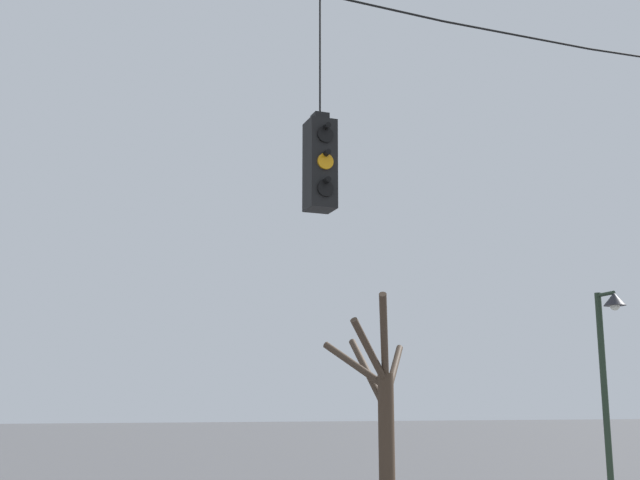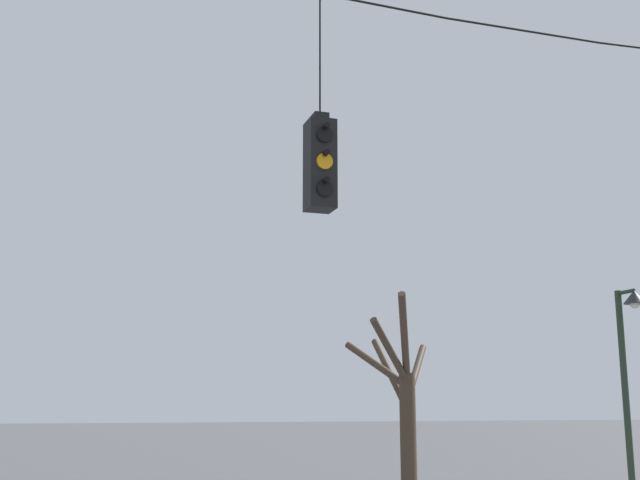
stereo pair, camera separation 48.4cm
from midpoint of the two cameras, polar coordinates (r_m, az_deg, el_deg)
name	(u,v)px [view 2 (the right image)]	position (r m, az deg, el deg)	size (l,w,h in m)	color
span_wire	(524,20)	(12.02, 15.50, 14.85)	(17.03, 0.03, 0.52)	black
traffic_light_over_intersection	(320,163)	(9.86, 1.41, 5.48)	(0.34, 0.58, 2.85)	black
street_lamp	(630,361)	(15.69, 22.01, -7.98)	(0.40, 0.70, 4.30)	#233323
bare_tree	(403,404)	(19.22, 6.65, -11.49)	(2.50, 3.46, 4.67)	#423326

